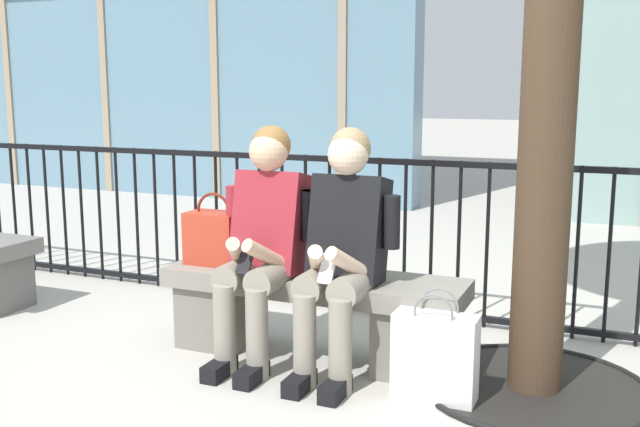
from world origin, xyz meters
The scene contains 7 objects.
ground_plane centered at (0.00, 0.00, 0.00)m, with size 60.00×60.00×0.00m, color #B2ADA3.
stone_bench centered at (0.00, 0.00, 0.27)m, with size 1.60×0.44×0.45m.
seated_person_with_phone centered at (-0.22, -0.13, 0.65)m, with size 0.52×0.66×1.21m.
seated_person_companion centered at (0.22, -0.13, 0.65)m, with size 0.52×0.66×1.21m.
handbag_on_bench centered at (-0.58, -0.01, 0.60)m, with size 0.30×0.19×0.39m.
shopping_bag centered at (0.73, -0.29, 0.21)m, with size 0.37×0.15×0.51m.
plaza_railing centered at (0.00, 0.83, 0.50)m, with size 7.47×0.04×0.98m.
Camera 1 is at (1.47, -3.35, 1.40)m, focal length 40.81 mm.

